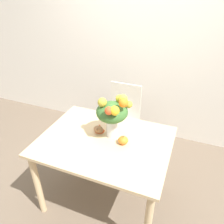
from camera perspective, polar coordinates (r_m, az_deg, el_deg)
ground_plane at (r=2.56m, az=-1.59°, el=-21.12°), size 12.00×12.00×0.00m
wall_back at (r=2.98m, az=9.14°, el=17.65°), size 8.00×0.06×2.70m
dining_table at (r=2.08m, az=-1.86°, el=-9.81°), size 1.18×0.90×0.78m
flower_vase at (r=1.91m, az=0.19°, el=-0.31°), size 0.30×0.31×0.44m
pumpkin at (r=1.95m, az=2.91°, el=-7.38°), size 0.09×0.09×0.08m
turkey_figurine at (r=2.08m, az=-3.40°, el=-4.32°), size 0.10×0.13×0.08m
dining_chair_near_window at (r=2.81m, az=2.57°, el=-2.23°), size 0.42×0.42×0.95m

